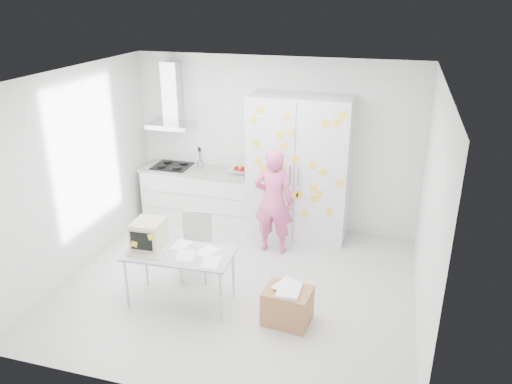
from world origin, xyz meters
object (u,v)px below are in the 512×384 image
(desk, at_px, (160,243))
(chair, at_px, (196,242))
(person, at_px, (274,201))
(cardboard_box, at_px, (287,305))

(desk, height_order, chair, desk)
(person, height_order, chair, person)
(desk, bearing_deg, chair, 69.17)
(person, xyz_separation_m, desk, (-1.02, -1.58, -0.01))
(person, relative_size, desk, 1.20)
(person, xyz_separation_m, cardboard_box, (0.58, -1.63, -0.57))
(cardboard_box, bearing_deg, person, 109.68)
(person, relative_size, chair, 1.75)
(chair, height_order, cardboard_box, chair)
(person, height_order, cardboard_box, person)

